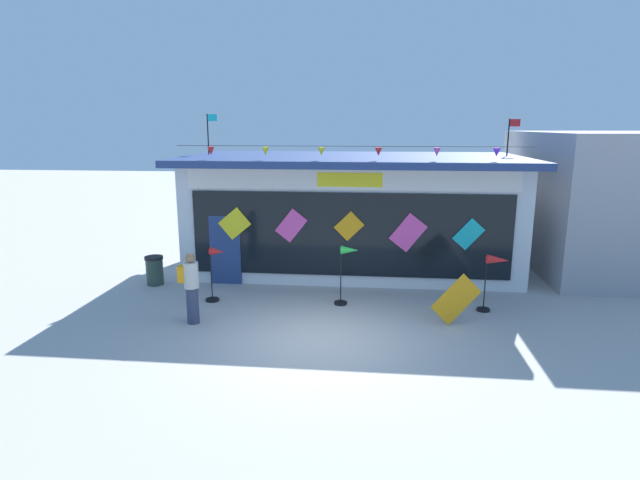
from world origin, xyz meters
The scene contains 8 objects.
ground_plane centered at (0.00, 0.00, 0.00)m, with size 80.00×80.00×0.00m, color #ADAAA5.
kite_shop_building centered at (0.43, 6.07, 1.82)m, with size 10.27×5.52×4.87m.
wind_spinner_far_left centered at (-2.95, 2.21, 0.93)m, with size 0.56×0.35×1.44m.
wind_spinner_left centered at (0.45, 2.30, 1.08)m, with size 0.61×0.34×1.55m.
wind_spinner_center_left centered at (4.07, 2.17, 1.08)m, with size 0.71×0.35×1.44m.
person_near_camera centered at (-3.06, 0.66, 0.89)m, with size 0.45×0.34×1.68m.
trash_bin centered at (-5.16, 3.43, 0.42)m, with size 0.52×0.52×0.84m.
display_kite_on_ground centered at (3.03, 1.25, 0.59)m, with size 0.60×0.03×1.09m, color orange.
Camera 1 is at (1.06, -10.27, 4.50)m, focal length 28.84 mm.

